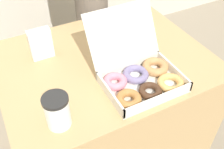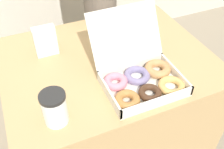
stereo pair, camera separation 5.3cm
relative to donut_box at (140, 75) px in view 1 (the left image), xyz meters
name	(u,v)px [view 1 (the left image)]	position (x,y,z in m)	size (l,w,h in m)	color
ground_plane	(106,146)	(-0.06, 0.20, -0.75)	(14.00, 14.00, 0.00)	gray
table	(105,110)	(-0.06, 0.20, -0.39)	(0.94, 0.74, 0.71)	tan
donut_box	(140,75)	(0.00, 0.00, 0.00)	(0.33, 0.36, 0.25)	silver
coffee_cup	(57,111)	(-0.36, -0.05, 0.03)	(0.09, 0.09, 0.13)	white
napkin_holder	(41,44)	(-0.30, 0.35, 0.03)	(0.10, 0.05, 0.14)	silver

